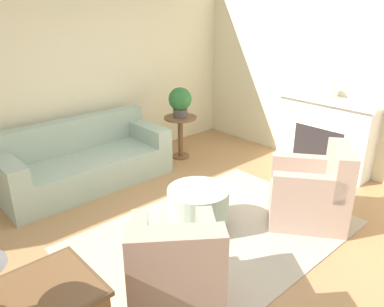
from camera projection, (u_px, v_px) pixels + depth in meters
name	position (u px, v px, depth m)	size (l,w,h in m)	color
ground_plane	(216.00, 235.00, 4.05)	(16.00, 16.00, 0.00)	#AD7F51
wall_back	(83.00, 73.00, 5.39)	(9.31, 0.12, 2.80)	beige
wall_right	(353.00, 76.00, 5.21)	(0.12, 9.24, 2.80)	beige
rug	(216.00, 235.00, 4.05)	(2.95, 2.01, 0.01)	#B2A893
couch	(85.00, 162.00, 5.13)	(2.25, 0.93, 0.86)	#9EB29E
armchair_left	(175.00, 274.00, 2.93)	(1.04, 1.07, 0.90)	tan
armchair_right	(312.00, 193.00, 4.19)	(1.04, 1.07, 0.90)	tan
ottoman_table	(198.00, 203.00, 4.08)	(0.68, 0.68, 0.47)	#9EB29E
side_table	(180.00, 130.00, 5.95)	(0.51, 0.51, 0.68)	brown
fireplace	(325.00, 133.00, 5.48)	(0.44, 1.48, 1.10)	white
vase_mantel_near	(330.00, 92.00, 5.24)	(0.21, 0.21, 0.22)	silver
potted_plant_on_side_table	(180.00, 101.00, 5.78)	(0.36, 0.36, 0.46)	#4C4742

